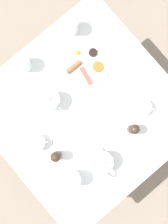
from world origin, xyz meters
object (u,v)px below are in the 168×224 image
Objects in this scene: water_glass_short at (23,63)px; salt_grinder at (134,129)px; breakfast_plate at (85,63)px; water_glass_tall at (73,179)px; fork_by_plate at (132,66)px; teapot_far at (102,162)px; wine_glass_spare at (71,25)px; pepper_grinder at (56,156)px; teacup_with_saucer_right at (142,107)px; napkin_folded at (103,110)px; teapot_near at (50,100)px; teacup_with_saucer_left at (38,142)px; knife_by_plate at (8,113)px.

salt_grinder is (-0.65, -0.22, 0.01)m from water_glass_short.
water_glass_tall reaches higher than breakfast_plate.
fork_by_plate is at bearing -133.71° from breakfast_plate.
water_glass_short is (0.67, -0.02, 0.00)m from teapot_far.
wine_glass_spare is 0.71m from pepper_grinder.
teacup_with_saucer_right is at bearing -100.97° from pepper_grinder.
water_glass_short reaches higher than teacup_with_saucer_right.
napkin_folded is at bearing -22.93° from teapot_far.
napkin_folded is (-0.22, -0.18, -0.05)m from teapot_near.
salt_grinder is 0.67× the size of fork_by_plate.
wine_glass_spare is at bearing -19.84° from napkin_folded.
pepper_grinder is at bearing 61.36° from teapot_far.
wine_glass_spare is at bearing 17.09° from fork_by_plate.
water_glass_tall is 0.67m from water_glass_short.
water_glass_short is at bearing 29.49° from teacup_with_saucer_right.
napkin_folded is at bearing 53.39° from teacup_with_saucer_right.
teacup_with_saucer_right reaches higher than napkin_folded.
breakfast_plate is at bearing 160.66° from wine_glass_spare.
water_glass_tall is 0.40m from napkin_folded.
wine_glass_spare is at bearing -9.09° from teapot_far.
pepper_grinder reaches higher than teacup_with_saucer_left.
water_glass_tall is (-0.05, 0.53, 0.03)m from teacup_with_saucer_right.
teacup_with_saucer_right reaches higher than knife_by_plate.
teapot_far is 0.24m from pepper_grinder.
teacup_with_saucer_left is 0.85× the size of knife_by_plate.
water_glass_tall is at bearing 116.20° from napkin_folded.
teacup_with_saucer_left is 0.81× the size of napkin_folded.
teacup_with_saucer_left is 0.66m from wine_glass_spare.
pepper_grinder is at bearing 94.51° from napkin_folded.
breakfast_plate is 0.63m from water_glass_tall.
napkin_folded is (0.18, 0.05, -0.06)m from salt_grinder.
teapot_far is 1.74× the size of water_glass_short.
pepper_grinder is at bearing 79.03° from teacup_with_saucer_right.
teapot_far is 0.36m from teacup_with_saucer_right.
salt_grinder reaches higher than teacup_with_saucer_left.
breakfast_plate is 0.34m from water_glass_short.
teacup_with_saucer_left is 1.00× the size of teacup_with_saucer_right.
water_glass_short reaches higher than teacup_with_saucer_left.
fork_by_plate is at bearing -74.04° from napkin_folded.
teapot_near reaches higher than knife_by_plate.
teacup_with_saucer_left is 0.66m from fork_by_plate.
pepper_grinder is (-0.50, 0.18, 0.01)m from water_glass_short.
teacup_with_saucer_right is 0.22m from napkin_folded.
teapot_far is 0.99× the size of napkin_folded.
breakfast_plate is at bearing -5.54° from salt_grinder.
teapot_near reaches higher than pepper_grinder.
teapot_far is 1.05× the size of knife_by_plate.
teapot_near reaches higher than napkin_folded.
teapot_far is at bearing -156.97° from knife_by_plate.
teacup_with_saucer_left is at bearing 52.00° from teapot_far.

